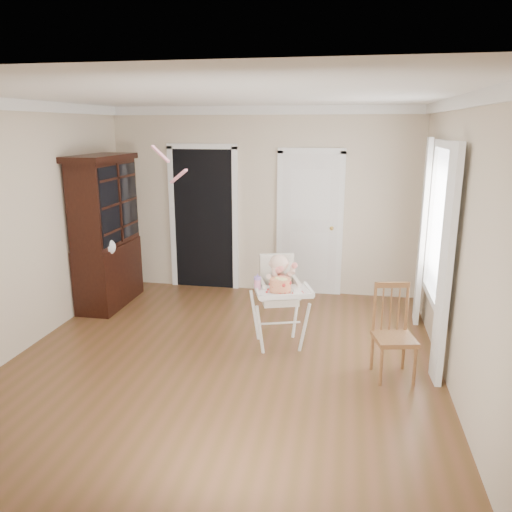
% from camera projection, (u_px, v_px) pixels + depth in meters
% --- Properties ---
extents(floor, '(5.00, 5.00, 0.00)m').
position_uv_depth(floor, '(222.00, 363.00, 5.27)').
color(floor, brown).
rests_on(floor, ground).
extents(ceiling, '(5.00, 5.00, 0.00)m').
position_uv_depth(ceiling, '(217.00, 95.00, 4.59)').
color(ceiling, white).
rests_on(ceiling, wall_back).
extents(wall_back, '(4.50, 0.00, 4.50)m').
position_uv_depth(wall_back, '(263.00, 202.00, 7.31)').
color(wall_back, beige).
rests_on(wall_back, floor).
extents(wall_left, '(0.00, 5.00, 5.00)m').
position_uv_depth(wall_left, '(16.00, 230.00, 5.33)').
color(wall_left, beige).
rests_on(wall_left, floor).
extents(wall_right, '(0.00, 5.00, 5.00)m').
position_uv_depth(wall_right, '(460.00, 248.00, 4.54)').
color(wall_right, beige).
rests_on(wall_right, floor).
extents(crown_molding, '(4.50, 5.00, 0.12)m').
position_uv_depth(crown_molding, '(218.00, 102.00, 4.61)').
color(crown_molding, white).
rests_on(crown_molding, ceiling).
extents(doorway, '(1.06, 0.05, 2.22)m').
position_uv_depth(doorway, '(204.00, 216.00, 7.51)').
color(doorway, black).
rests_on(doorway, wall_back).
extents(closet_door, '(0.96, 0.09, 2.13)m').
position_uv_depth(closet_door, '(310.00, 225.00, 7.25)').
color(closet_door, white).
rests_on(closet_door, wall_back).
extents(window_right, '(0.13, 1.84, 2.30)m').
position_uv_depth(window_right, '(436.00, 236.00, 5.33)').
color(window_right, white).
rests_on(window_right, wall_right).
extents(high_chair, '(0.79, 0.89, 1.05)m').
position_uv_depth(high_chair, '(279.00, 291.00, 5.54)').
color(high_chair, white).
rests_on(high_chair, floor).
extents(baby, '(0.35, 0.26, 0.49)m').
position_uv_depth(baby, '(279.00, 276.00, 5.52)').
color(baby, beige).
rests_on(baby, high_chair).
extents(cake, '(0.29, 0.29, 0.14)m').
position_uv_depth(cake, '(280.00, 285.00, 5.27)').
color(cake, silver).
rests_on(cake, high_chair).
extents(sippy_cup, '(0.07, 0.07, 0.18)m').
position_uv_depth(sippy_cup, '(257.00, 283.00, 5.32)').
color(sippy_cup, pink).
rests_on(sippy_cup, high_chair).
extents(china_cabinet, '(0.54, 1.22, 2.06)m').
position_uv_depth(china_cabinet, '(106.00, 232.00, 6.78)').
color(china_cabinet, black).
rests_on(china_cabinet, floor).
extents(dining_chair, '(0.46, 0.46, 0.94)m').
position_uv_depth(dining_chair, '(393.00, 335.00, 4.90)').
color(dining_chair, brown).
rests_on(dining_chair, floor).
extents(streamer, '(0.33, 0.40, 0.15)m').
position_uv_depth(streamer, '(160.00, 154.00, 4.92)').
color(streamer, pink).
rests_on(streamer, ceiling).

